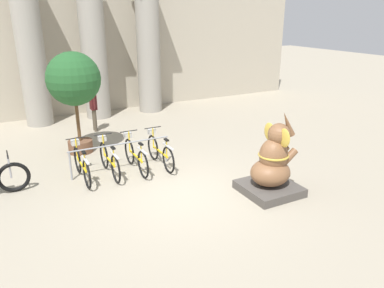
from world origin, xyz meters
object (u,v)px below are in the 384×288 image
Objects in this scene: elephant_statue at (272,166)px; person_pedestrian at (93,105)px; bicycle_1 at (109,159)px; potted_tree at (74,83)px; bicycle_0 at (81,164)px; bicycle_3 at (160,151)px; bicycle_2 at (135,155)px.

elephant_statue is 7.13m from person_pedestrian.
potted_tree reaches higher than bicycle_1.
potted_tree is at bearing 98.78° from bicycle_1.
potted_tree reaches higher than bicycle_0.
bicycle_3 is 4.10m from person_pedestrian.
bicycle_1 is 4.02m from person_pedestrian.
bicycle_3 is (2.10, -0.06, 0.00)m from bicycle_0.
person_pedestrian is (1.31, 3.92, 0.54)m from bicycle_0.
person_pedestrian reaches higher than bicycle_1.
bicycle_0 is 0.60× the size of potted_tree.
potted_tree is (-0.92, -1.91, 1.15)m from person_pedestrian.
bicycle_2 is at bearing -3.58° from bicycle_1.
bicycle_1 is (0.70, -0.01, 0.00)m from bicycle_0.
bicycle_0 is at bearing 178.37° from bicycle_3.
bicycle_0 and bicycle_2 have the same top height.
bicycle_0 and bicycle_3 have the same top height.
elephant_statue is (3.05, -2.76, 0.24)m from bicycle_1.
bicycle_0 is 4.17m from person_pedestrian.
bicycle_0 is 0.70m from bicycle_1.
person_pedestrian reaches higher than bicycle_0.
bicycle_2 is (1.40, -0.06, 0.00)m from bicycle_0.
elephant_statue is at bearing -69.91° from person_pedestrian.
bicycle_1 is 0.70m from bicycle_2.
person_pedestrian is 0.54× the size of potted_tree.
person_pedestrian is at bearing 110.09° from elephant_statue.
bicycle_3 is 0.60× the size of potted_tree.
potted_tree reaches higher than person_pedestrian.
elephant_statue is at bearing -49.03° from bicycle_2.
bicycle_0 is 4.67m from elephant_statue.
bicycle_3 is 0.92× the size of elephant_statue.
bicycle_1 and bicycle_3 have the same top height.
elephant_statue is (2.35, -2.71, 0.24)m from bicycle_2.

